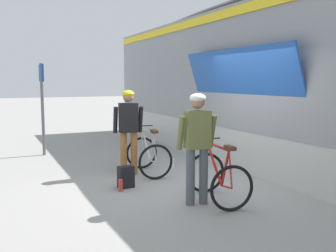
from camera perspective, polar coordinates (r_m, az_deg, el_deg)
name	(u,v)px	position (r m, az deg, el deg)	size (l,w,h in m)	color
ground_plane	(196,185)	(7.27, 4.25, -8.82)	(80.00, 80.00, 0.00)	gray
train_car	(332,80)	(8.49, 23.29, 6.33)	(3.30, 17.37, 3.88)	gray
cyclist_near_in_olive	(197,139)	(5.98, 4.40, -1.90)	(0.64, 0.37, 1.76)	#4C515B
cyclist_far_in_dark	(128,125)	(7.89, -5.93, 0.21)	(0.65, 0.38, 1.76)	#935B2D
bicycle_near_red	(218,177)	(6.27, 7.47, -7.60)	(0.85, 1.16, 0.99)	black
bicycle_far_silver	(148,155)	(8.04, -2.96, -4.35)	(0.81, 1.13, 0.99)	black
backpack_on_platform	(126,177)	(7.10, -6.31, -7.56)	(0.28, 0.18, 0.40)	black
water_bottle_near_the_bikes	(173,163)	(8.63, 0.74, -5.54)	(0.07, 0.07, 0.22)	silver
water_bottle_by_the_backpack	(121,185)	(6.89, -7.10, -8.79)	(0.08, 0.08, 0.22)	red
platform_sign_post	(42,93)	(10.44, -18.31, 4.64)	(0.08, 0.70, 2.40)	#595B60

